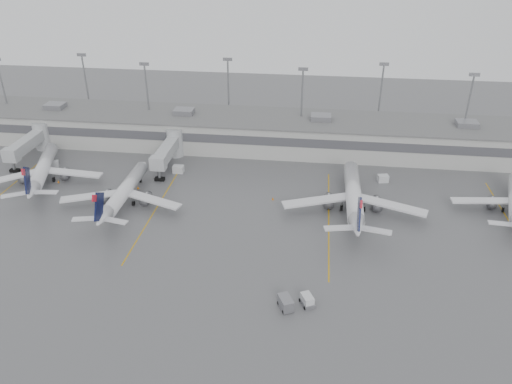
# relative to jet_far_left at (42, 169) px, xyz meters

# --- Properties ---
(ground) EXTENTS (260.00, 260.00, 0.00)m
(ground) POSITION_rel_jet_far_left_xyz_m (46.15, -32.23, -2.98)
(ground) COLOR #4D4E50
(ground) RESTS_ON ground
(terminal) EXTENTS (152.00, 17.00, 9.45)m
(terminal) POSITION_rel_jet_far_left_xyz_m (46.15, 25.75, 1.19)
(terminal) COLOR #ABABA6
(terminal) RESTS_ON ground
(light_masts) EXTENTS (142.40, 8.00, 20.60)m
(light_masts) POSITION_rel_jet_far_left_xyz_m (46.15, 31.52, 9.04)
(light_masts) COLOR gray
(light_masts) RESTS_ON ground
(jet_bridge_left) EXTENTS (4.00, 17.20, 7.00)m
(jet_bridge_left) POSITION_rel_jet_far_left_xyz_m (-9.35, 13.49, 0.89)
(jet_bridge_left) COLOR #999C9E
(jet_bridge_left) RESTS_ON ground
(jet_bridge_right) EXTENTS (4.00, 17.20, 7.00)m
(jet_bridge_right) POSITION_rel_jet_far_left_xyz_m (25.65, 13.49, 0.89)
(jet_bridge_right) COLOR #999C9E
(jet_bridge_right) RESTS_ON ground
(stand_markings) EXTENTS (105.25, 40.00, 0.01)m
(stand_markings) POSITION_rel_jet_far_left_xyz_m (46.15, -8.23, -2.98)
(stand_markings) COLOR #C48F0B
(stand_markings) RESTS_ON ground
(jet_far_left) EXTENTS (25.23, 28.74, 9.60)m
(jet_far_left) POSITION_rel_jet_far_left_xyz_m (0.00, 0.00, 0.00)
(jet_far_left) COLOR silver
(jet_far_left) RESTS_ON ground
(jet_mid_left) EXTENTS (25.50, 28.56, 9.25)m
(jet_mid_left) POSITION_rel_jet_far_left_xyz_m (21.71, -7.59, -0.11)
(jet_mid_left) COLOR silver
(jet_mid_left) RESTS_ON ground
(jet_mid_right) EXTENTS (28.77, 32.22, 10.43)m
(jet_mid_right) POSITION_rel_jet_far_left_xyz_m (68.42, -4.01, 0.26)
(jet_mid_right) COLOR silver
(jet_mid_right) RESTS_ON ground
(baggage_tug) EXTENTS (2.62, 3.11, 1.71)m
(baggage_tug) POSITION_rel_jet_far_left_xyz_m (60.33, -34.01, -2.32)
(baggage_tug) COLOR silver
(baggage_tug) RESTS_ON ground
(baggage_cart) EXTENTS (2.79, 3.38, 1.89)m
(baggage_cart) POSITION_rel_jet_far_left_xyz_m (57.13, -35.21, -2.00)
(baggage_cart) COLOR slate
(baggage_cart) RESTS_ON ground
(gse_uld_a) EXTENTS (2.61, 2.13, 1.60)m
(gse_uld_a) POSITION_rel_jet_far_left_xyz_m (-1.45, 7.27, -2.18)
(gse_uld_a) COLOR silver
(gse_uld_a) RESTS_ON ground
(gse_uld_b) EXTENTS (2.49, 1.68, 1.74)m
(gse_uld_b) POSITION_rel_jet_far_left_xyz_m (28.81, 8.25, -2.11)
(gse_uld_b) COLOR silver
(gse_uld_b) RESTS_ON ground
(gse_uld_c) EXTENTS (2.60, 2.01, 1.64)m
(gse_uld_c) POSITION_rel_jet_far_left_xyz_m (75.72, 9.50, -2.16)
(gse_uld_c) COLOR silver
(gse_uld_c) RESTS_ON ground
(gse_loader) EXTENTS (2.77, 3.81, 2.17)m
(gse_loader) POSITION_rel_jet_far_left_xyz_m (24.18, 10.35, -1.90)
(gse_loader) COLOR slate
(gse_loader) RESTS_ON ground
(cone_a) EXTENTS (0.40, 0.40, 0.64)m
(cone_a) POSITION_rel_jet_far_left_xyz_m (3.39, -0.26, -2.67)
(cone_a) COLOR orange
(cone_a) RESTS_ON ground
(cone_b) EXTENTS (0.45, 0.45, 0.72)m
(cone_b) POSITION_rel_jet_far_left_xyz_m (22.12, -0.81, -2.62)
(cone_b) COLOR orange
(cone_b) RESTS_ON ground
(cone_c) EXTENTS (0.42, 0.42, 0.66)m
(cone_c) POSITION_rel_jet_far_left_xyz_m (51.97, -2.01, -2.65)
(cone_c) COLOR orange
(cone_c) RESTS_ON ground
(cone_d) EXTENTS (0.42, 0.42, 0.66)m
(cone_d) POSITION_rel_jet_far_left_xyz_m (92.62, 2.31, -2.65)
(cone_d) COLOR orange
(cone_d) RESTS_ON ground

